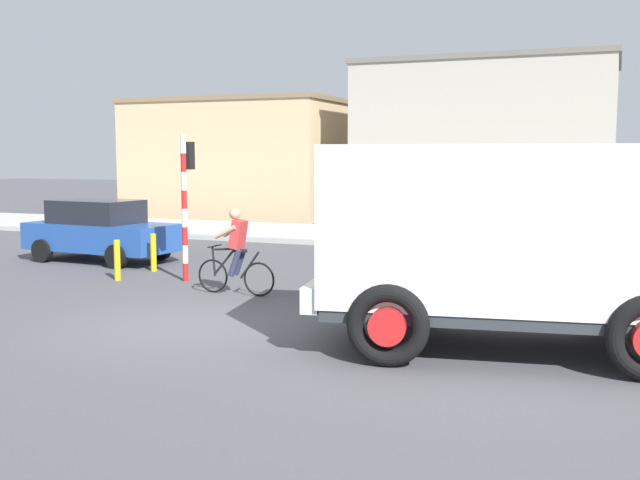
# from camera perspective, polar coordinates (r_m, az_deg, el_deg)

# --- Properties ---
(ground_plane) EXTENTS (120.00, 120.00, 0.00)m
(ground_plane) POSITION_cam_1_polar(r_m,az_deg,el_deg) (12.38, -9.55, -6.51)
(ground_plane) COLOR #4C4C51
(sidewalk_far) EXTENTS (80.00, 5.00, 0.16)m
(sidewalk_far) POSITION_cam_1_polar(r_m,az_deg,el_deg) (24.74, 6.76, 0.20)
(sidewalk_far) COLOR #ADADA8
(sidewalk_far) RESTS_ON ground
(truck_foreground) EXTENTS (5.74, 3.45, 2.90)m
(truck_foreground) POSITION_cam_1_polar(r_m,az_deg,el_deg) (10.90, 14.38, 0.50)
(truck_foreground) COLOR white
(truck_foreground) RESTS_ON ground
(cyclist) EXTENTS (1.73, 0.50, 1.72)m
(cyclist) POSITION_cam_1_polar(r_m,az_deg,el_deg) (14.94, -6.41, -0.87)
(cyclist) COLOR black
(cyclist) RESTS_ON ground
(traffic_light_pole) EXTENTS (0.24, 0.43, 3.20)m
(traffic_light_pole) POSITION_cam_1_polar(r_m,az_deg,el_deg) (16.65, -10.15, 3.98)
(traffic_light_pole) COLOR red
(traffic_light_pole) RESTS_ON ground
(car_red_near) EXTENTS (4.13, 2.14, 1.60)m
(car_red_near) POSITION_cam_1_polar(r_m,az_deg,el_deg) (20.39, -16.36, 0.73)
(car_red_near) COLOR #234C9E
(car_red_near) RESTS_ON ground
(car_far_side) EXTENTS (4.16, 2.20, 1.60)m
(car_far_side) POSITION_cam_1_polar(r_m,az_deg,el_deg) (20.22, 10.70, 0.83)
(car_far_side) COLOR red
(car_far_side) RESTS_ON ground
(pedestrian_near_kerb) EXTENTS (0.34, 0.22, 1.62)m
(pedestrian_near_kerb) POSITION_cam_1_polar(r_m,az_deg,el_deg) (19.79, 7.89, 0.85)
(pedestrian_near_kerb) COLOR #2D334C
(pedestrian_near_kerb) RESTS_ON ground
(bollard_near) EXTENTS (0.14, 0.14, 0.90)m
(bollard_near) POSITION_cam_1_polar(r_m,az_deg,el_deg) (17.20, -15.15, -1.48)
(bollard_near) COLOR gold
(bollard_near) RESTS_ON ground
(bollard_far) EXTENTS (0.14, 0.14, 0.90)m
(bollard_far) POSITION_cam_1_polar(r_m,az_deg,el_deg) (18.33, -12.54, -0.93)
(bollard_far) COLOR gold
(bollard_far) RESTS_ON ground
(building_corner_left) EXTENTS (9.46, 6.88, 5.24)m
(building_corner_left) POSITION_cam_1_polar(r_m,az_deg,el_deg) (35.07, -5.75, 6.21)
(building_corner_left) COLOR #D1B284
(building_corner_left) RESTS_ON ground
(building_mid_block) EXTENTS (9.81, 6.48, 6.43)m
(building_mid_block) POSITION_cam_1_polar(r_m,az_deg,el_deg) (31.10, 12.56, 7.15)
(building_mid_block) COLOR #B2AD9E
(building_mid_block) RESTS_ON ground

